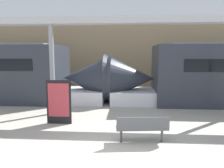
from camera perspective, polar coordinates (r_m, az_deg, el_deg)
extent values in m
plane|color=#A8A093|center=(5.74, 0.21, -19.08)|extent=(60.00, 60.00, 0.00)
cube|color=#9E8460|center=(15.84, 2.86, 7.26)|extent=(56.00, 0.20, 5.00)
cone|color=#2D333D|center=(11.95, 4.50, 1.48)|extent=(2.72, 2.63, 2.63)
cube|color=silver|center=(12.10, 5.68, -3.09)|extent=(2.44, 2.46, 0.70)
cone|color=#2D333D|center=(12.16, -6.42, 1.56)|extent=(2.72, 2.63, 2.63)
cube|color=silver|center=(12.34, -7.54, -2.90)|extent=(2.44, 2.46, 0.70)
cube|color=#4C4F54|center=(6.65, 7.78, -11.31)|extent=(1.57, 0.61, 0.04)
cube|color=#4C4F54|center=(6.40, 8.13, -10.18)|extent=(1.52, 0.21, 0.36)
cylinder|color=#4C4F54|center=(6.65, 2.41, -13.33)|extent=(0.07, 0.07, 0.41)
cylinder|color=#4C4F54|center=(6.85, 12.91, -12.86)|extent=(0.07, 0.07, 0.41)
cube|color=black|center=(8.44, -13.70, -4.61)|extent=(0.93, 0.06, 1.66)
cube|color=#B73842|center=(8.39, -13.79, -4.11)|extent=(0.79, 0.01, 1.26)
cylinder|color=gray|center=(9.79, -15.37, 3.47)|extent=(0.20, 0.20, 3.85)
cube|color=#B7B7BC|center=(9.87, -15.80, 15.52)|extent=(28.00, 0.60, 0.28)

